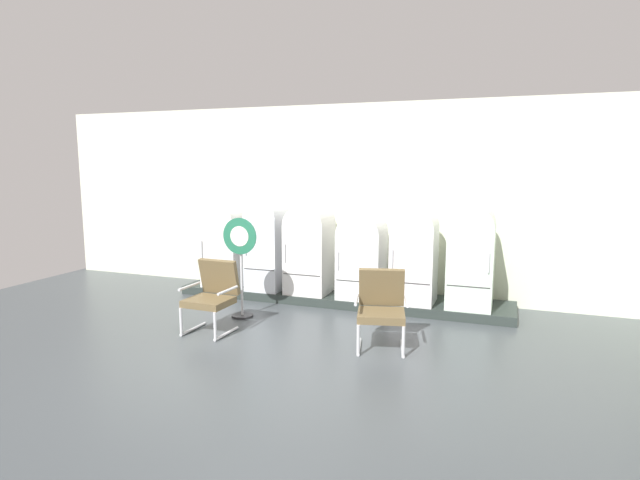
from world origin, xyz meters
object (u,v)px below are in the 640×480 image
Objects in this scene: refrigerator_0 at (225,243)px; refrigerator_2 at (309,246)px; sign_stand at (241,265)px; refrigerator_3 at (362,253)px; armchair_left at (213,293)px; refrigerator_5 at (471,253)px; refrigerator_1 at (268,241)px; armchair_right at (381,306)px; refrigerator_4 at (414,252)px.

refrigerator_2 is (1.55, 0.02, 0.02)m from refrigerator_0.
refrigerator_2 is 1.37m from sign_stand.
refrigerator_3 is 2.46m from armchair_left.
refrigerator_5 reaches higher than refrigerator_3.
refrigerator_5 reaches higher than armchair_left.
refrigerator_1 reaches higher than refrigerator_5.
armchair_right is (3.18, -1.71, -0.37)m from refrigerator_0.
refrigerator_3 is (1.65, -0.03, -0.09)m from refrigerator_1.
refrigerator_5 is at bearing -0.32° from refrigerator_1.
refrigerator_0 is 0.97× the size of sign_stand.
refrigerator_2 is 2.41m from armchair_right.
refrigerator_2 is at bearing -0.36° from refrigerator_1.
sign_stand is at bearing -152.49° from refrigerator_4.
refrigerator_2 is 0.96× the size of refrigerator_5.
refrigerator_3 is 1.65m from refrigerator_5.
refrigerator_2 is at bearing 178.33° from refrigerator_3.
armchair_right is (-0.92, -1.72, -0.42)m from refrigerator_5.
refrigerator_3 is 0.93× the size of refrigerator_4.
refrigerator_4 is at bearing -0.59° from refrigerator_1.
refrigerator_2 is at bearing 179.70° from refrigerator_5.
refrigerator_0 is 4.10m from refrigerator_5.
sign_stand is (-2.31, -1.20, -0.14)m from refrigerator_4.
refrigerator_1 is at bearing 178.93° from refrigerator_3.
refrigerator_0 is at bearing -178.16° from refrigerator_1.
refrigerator_0 is 2.13m from armchair_left.
sign_stand is (0.96, -1.20, -0.11)m from refrigerator_0.
refrigerator_5 reaches higher than refrigerator_0.
refrigerator_5 is 3.74m from armchair_left.
armchair_right is at bearing -12.96° from sign_stand.
refrigerator_0 is 3.63m from armchair_right.
refrigerator_3 is at bearing 113.14° from armchair_right.
armchair_right is at bearing -28.34° from refrigerator_0.
refrigerator_5 reaches higher than sign_stand.
refrigerator_4 is at bearing 86.97° from armchair_right.
refrigerator_1 is 1.04× the size of refrigerator_4.
sign_stand is at bearing 85.60° from armchair_left.
refrigerator_1 is at bearing 1.84° from refrigerator_0.
refrigerator_4 is 1.76m from armchair_right.
refrigerator_2 is at bearing 0.77° from refrigerator_0.
refrigerator_2 is 0.90m from refrigerator_3.
refrigerator_1 reaches higher than refrigerator_2.
refrigerator_3 reaches higher than armchair_right.
refrigerator_4 is 0.97× the size of refrigerator_5.
refrigerator_0 reaches higher than armchair_right.
sign_stand reaches higher than armchair_right.
refrigerator_3 reaches higher than armchair_left.
refrigerator_2 is 2.06m from armchair_left.
refrigerator_0 is 0.93× the size of refrigerator_1.
refrigerator_5 is 3.37m from sign_stand.
sign_stand is at bearing -158.91° from refrigerator_5.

